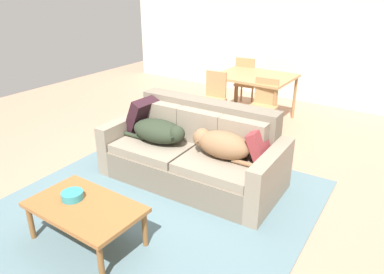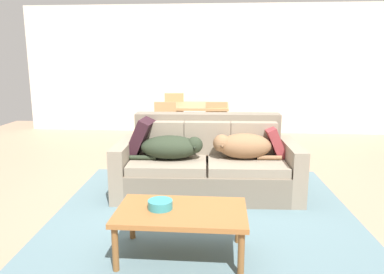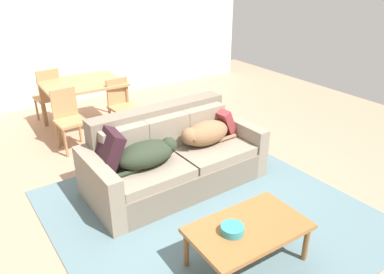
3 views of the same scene
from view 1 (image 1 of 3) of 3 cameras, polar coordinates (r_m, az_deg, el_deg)
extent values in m
plane|color=tan|center=(4.50, -2.49, -6.90)|extent=(10.00, 10.00, 0.00)
cube|color=beige|center=(7.51, 16.69, 15.55)|extent=(8.00, 0.12, 2.70)
cube|color=slate|center=(4.06, -5.61, -10.64)|extent=(3.23, 3.28, 0.01)
cube|color=#706556|center=(4.43, -0.07, -4.86)|extent=(1.84, 1.06, 0.34)
cube|color=gray|center=(4.56, -4.87, -0.93)|extent=(0.91, 0.98, 0.11)
cube|color=gray|center=(4.13, 5.24, -3.69)|extent=(0.91, 0.98, 0.11)
cube|color=#706556|center=(4.50, 2.46, 2.81)|extent=(1.81, 0.32, 0.47)
cube|color=gray|center=(4.66, -4.70, 2.96)|extent=(0.56, 0.18, 0.39)
cube|color=gray|center=(4.37, 1.21, 1.60)|extent=(0.56, 0.18, 0.39)
cube|color=gray|center=(4.13, 7.86, 0.04)|extent=(0.56, 0.18, 0.39)
cube|color=gray|center=(4.90, -9.83, -0.40)|extent=(0.20, 0.99, 0.63)
cube|color=gray|center=(3.99, 12.03, -6.52)|extent=(0.20, 0.99, 0.63)
ellipsoid|color=#273122|center=(4.42, -5.28, 0.94)|extent=(0.70, 0.43, 0.27)
sphere|color=#273122|center=(4.24, -2.33, 0.47)|extent=(0.19, 0.19, 0.19)
cone|color=black|center=(4.18, -2.99, -0.04)|extent=(0.09, 0.11, 0.09)
cylinder|color=#273122|center=(4.59, -8.88, 0.18)|extent=(0.31, 0.06, 0.05)
ellipsoid|color=brown|center=(4.03, 4.95, -1.23)|extent=(0.64, 0.37, 0.30)
sphere|color=brown|center=(4.11, 1.58, -0.06)|extent=(0.21, 0.21, 0.21)
cone|color=brown|center=(4.04, 0.91, -0.64)|extent=(0.10, 0.12, 0.09)
cylinder|color=brown|center=(3.92, 8.07, -4.06)|extent=(0.28, 0.06, 0.05)
cube|color=black|center=(4.75, -7.49, 3.43)|extent=(0.34, 0.48, 0.48)
cube|color=maroon|center=(4.01, 10.62, -1.38)|extent=(0.28, 0.40, 0.38)
cube|color=#965F30|center=(3.48, -16.35, -10.40)|extent=(1.04, 0.63, 0.04)
cylinder|color=brown|center=(3.81, -23.72, -12.04)|extent=(0.05, 0.05, 0.37)
cylinder|color=brown|center=(3.18, -13.95, -18.52)|extent=(0.05, 0.05, 0.37)
cylinder|color=brown|center=(4.04, -17.49, -8.85)|extent=(0.05, 0.05, 0.37)
cylinder|color=brown|center=(3.45, -7.33, -14.02)|extent=(0.05, 0.05, 0.37)
cylinder|color=teal|center=(3.58, -18.07, -8.61)|extent=(0.20, 0.20, 0.07)
cube|color=#AB8152|center=(6.29, 9.77, 9.26)|extent=(1.22, 0.99, 0.04)
cylinder|color=olive|center=(6.27, 3.14, 5.82)|extent=(0.05, 0.05, 0.74)
cylinder|color=olive|center=(5.80, 12.57, 3.78)|extent=(0.05, 0.05, 0.74)
cylinder|color=olive|center=(7.02, 7.01, 7.62)|extent=(0.05, 0.05, 0.74)
cylinder|color=olive|center=(6.60, 15.61, 5.88)|extent=(0.05, 0.05, 0.74)
cube|color=#AB8152|center=(5.99, 2.93, 5.65)|extent=(0.43, 0.43, 0.04)
cube|color=#AB8152|center=(6.07, 3.76, 8.19)|extent=(0.36, 0.06, 0.43)
cylinder|color=#99744A|center=(5.99, 0.68, 3.39)|extent=(0.04, 0.04, 0.42)
cylinder|color=#99744A|center=(5.85, 3.59, 2.80)|extent=(0.04, 0.04, 0.42)
cylinder|color=#99744A|center=(6.28, 2.22, 4.31)|extent=(0.04, 0.04, 0.42)
cylinder|color=#99744A|center=(6.13, 5.03, 3.77)|extent=(0.04, 0.04, 0.42)
cube|color=#AB8152|center=(5.67, 10.71, 4.40)|extent=(0.43, 0.43, 0.04)
cube|color=#AB8152|center=(5.77, 11.48, 7.00)|extent=(0.36, 0.07, 0.41)
cylinder|color=#99744A|center=(5.66, 8.33, 1.94)|extent=(0.04, 0.04, 0.43)
cylinder|color=#99744A|center=(5.55, 11.58, 1.29)|extent=(0.04, 0.04, 0.43)
cylinder|color=#99744A|center=(5.95, 9.55, 2.99)|extent=(0.04, 0.04, 0.43)
cylinder|color=#99744A|center=(5.86, 12.66, 2.38)|extent=(0.04, 0.04, 0.43)
cube|color=#AB8152|center=(7.10, 8.56, 8.17)|extent=(0.44, 0.44, 0.04)
cube|color=#AB8152|center=(6.87, 8.17, 10.00)|extent=(0.36, 0.08, 0.50)
cylinder|color=#99744A|center=(7.27, 10.19, 6.60)|extent=(0.04, 0.04, 0.40)
cylinder|color=#99744A|center=(7.37, 7.67, 7.01)|extent=(0.04, 0.04, 0.40)
cylinder|color=#99744A|center=(6.96, 9.28, 5.90)|extent=(0.04, 0.04, 0.40)
cylinder|color=#99744A|center=(7.07, 6.68, 6.34)|extent=(0.04, 0.04, 0.40)
camera|label=2|loc=(2.40, -76.39, -12.17)|focal=34.81mm
camera|label=3|loc=(4.16, -60.46, 14.67)|focal=34.27mm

